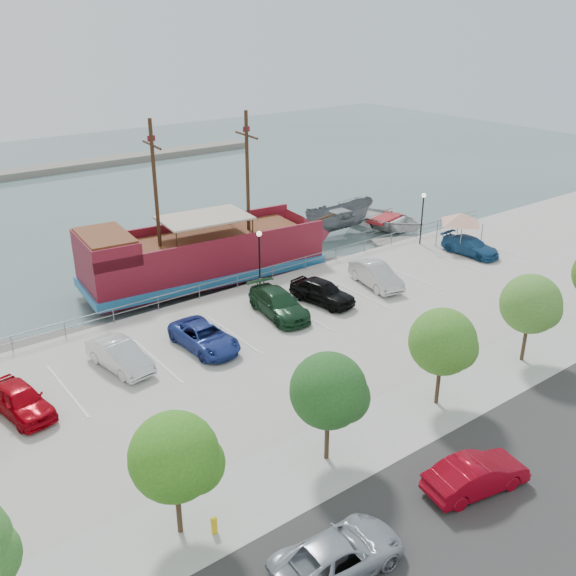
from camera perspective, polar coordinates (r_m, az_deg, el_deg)
ground at (r=39.74m, az=2.90°, el=-4.54°), size 160.00×160.00×0.00m
street at (r=30.67m, az=22.99°, el=-13.72°), size 100.00×8.00×0.04m
sidewalk at (r=33.26m, az=14.15°, el=-9.30°), size 100.00×4.00×0.05m
seawall_railing at (r=44.76m, az=-3.45°, el=0.92°), size 50.00×0.06×1.00m
far_shore at (r=89.96m, az=-15.19°, el=10.88°), size 40.00×3.00×0.80m
pirate_ship at (r=47.81m, az=-5.90°, el=3.12°), size 20.55×7.43×12.82m
patrol_boat at (r=58.03m, az=4.55°, el=6.03°), size 7.40×3.47×2.76m
speedboat at (r=60.13m, az=8.63°, el=5.88°), size 7.26×8.87×1.61m
dock_west at (r=41.40m, az=-20.56°, el=-4.61°), size 7.36×3.49×0.41m
dock_mid at (r=50.50m, az=2.83°, el=1.97°), size 7.22×4.00×0.40m
dock_east at (r=57.02m, az=10.56°, el=4.11°), size 6.42×4.04×0.36m
canopy_tent at (r=53.01m, az=15.16°, el=6.46°), size 4.17×4.17×3.34m
street_van at (r=23.55m, az=4.52°, el=-22.53°), size 4.99×2.54×1.35m
street_sedan at (r=27.43m, az=16.39°, el=-15.65°), size 4.62×2.35×1.45m
fire_hydrant at (r=25.01m, az=-6.59°, el=-20.14°), size 0.26×0.26×0.75m
lamp_post_mid at (r=42.88m, az=-2.56°, el=3.37°), size 0.36×0.36×4.28m
lamp_post_right at (r=53.13m, az=11.88°, el=6.85°), size 0.36×0.36×4.28m
tree_b at (r=23.34m, az=-9.65°, el=-14.70°), size 3.30×3.20×5.00m
tree_c at (r=26.54m, az=3.94°, el=-9.23°), size 3.30×3.20×5.00m
tree_d at (r=31.01m, az=13.83°, el=-4.79°), size 3.30×3.20×5.00m
tree_e at (r=36.29m, az=20.96°, el=-1.45°), size 3.30×3.20×5.00m
parked_car_a at (r=33.14m, az=-22.71°, el=-9.16°), size 2.56×4.69×1.51m
parked_car_b at (r=35.46m, az=-14.72°, el=-5.82°), size 2.26×4.71×1.49m
parked_car_c at (r=36.60m, az=-7.44°, el=-4.33°), size 2.52×5.05×1.38m
parked_car_d at (r=40.15m, az=-0.83°, el=-1.39°), size 2.79×5.55×1.55m
parked_car_e at (r=41.90m, az=3.06°, el=-0.30°), size 2.65×4.90×1.58m
parked_car_f at (r=44.85m, az=7.82°, el=1.15°), size 2.59×5.05×1.59m
parked_car_h at (r=52.37m, az=15.90°, el=3.61°), size 2.22×4.85×1.38m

